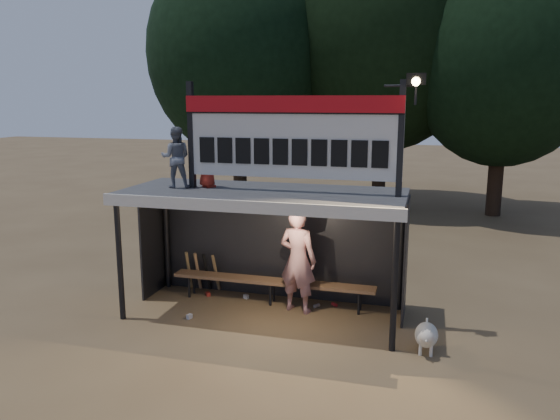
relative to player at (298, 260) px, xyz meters
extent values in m
plane|color=brown|center=(-0.57, -0.31, -0.99)|extent=(80.00, 80.00, 0.00)
imported|color=silver|center=(0.00, 0.00, 0.00)|extent=(0.82, 0.63, 1.99)
imported|color=slate|center=(-2.20, -0.40, 1.88)|extent=(0.64, 0.57, 1.11)
imported|color=#A9271A|center=(-1.67, -0.21, 1.78)|extent=(0.53, 0.51, 0.91)
cube|color=#3B3B3D|center=(-0.57, -0.31, 1.27)|extent=(5.00, 2.00, 0.12)
cube|color=silver|center=(-0.57, -1.33, 1.23)|extent=(5.10, 0.06, 0.20)
cylinder|color=black|center=(-2.97, -1.21, 0.11)|extent=(0.10, 0.10, 2.20)
cylinder|color=black|center=(1.83, -1.21, 0.11)|extent=(0.10, 0.10, 2.20)
cylinder|color=black|center=(-2.97, 0.59, 0.11)|extent=(0.10, 0.10, 2.20)
cylinder|color=black|center=(1.83, 0.59, 0.11)|extent=(0.10, 0.10, 2.20)
cube|color=black|center=(-0.57, 0.69, 0.11)|extent=(5.00, 0.04, 2.20)
cube|color=black|center=(-3.07, 0.19, 0.11)|extent=(0.04, 1.00, 2.20)
cube|color=black|center=(1.93, 0.19, 0.11)|extent=(0.04, 1.00, 2.20)
cylinder|color=black|center=(-0.57, 0.69, 1.16)|extent=(5.00, 0.06, 0.06)
cube|color=black|center=(-1.92, -0.31, 2.28)|extent=(0.10, 0.10, 1.90)
cube|color=black|center=(1.78, -0.31, 2.28)|extent=(0.10, 0.10, 1.90)
cube|color=silver|center=(-0.07, -0.31, 2.28)|extent=(3.80, 0.08, 1.40)
cube|color=#B20C13|center=(-0.07, -0.36, 2.84)|extent=(3.80, 0.04, 0.28)
cube|color=black|center=(-0.07, -0.37, 2.69)|extent=(3.80, 0.02, 0.03)
cube|color=black|center=(-1.60, -0.36, 2.03)|extent=(0.27, 0.03, 0.45)
cube|color=black|center=(-1.26, -0.36, 2.03)|extent=(0.27, 0.03, 0.45)
cube|color=black|center=(-0.92, -0.36, 2.03)|extent=(0.27, 0.03, 0.45)
cube|color=black|center=(-0.58, -0.36, 2.03)|extent=(0.27, 0.03, 0.45)
cube|color=black|center=(-0.24, -0.36, 2.03)|extent=(0.27, 0.03, 0.45)
cube|color=black|center=(0.10, -0.36, 2.03)|extent=(0.27, 0.03, 0.45)
cube|color=black|center=(0.44, -0.36, 2.03)|extent=(0.27, 0.03, 0.45)
cube|color=black|center=(0.78, -0.36, 2.03)|extent=(0.27, 0.03, 0.45)
cube|color=black|center=(1.12, -0.36, 2.03)|extent=(0.27, 0.03, 0.45)
cube|color=black|center=(1.46, -0.36, 2.03)|extent=(0.27, 0.03, 0.45)
cylinder|color=black|center=(1.73, -0.31, 3.13)|extent=(0.50, 0.04, 0.04)
cylinder|color=black|center=(1.98, -0.31, 2.98)|extent=(0.04, 0.04, 0.30)
cube|color=black|center=(1.98, -0.36, 3.23)|extent=(0.30, 0.22, 0.18)
sphere|color=#FFD88C|center=(1.98, -0.45, 3.19)|extent=(0.14, 0.14, 0.14)
cube|color=#86603F|center=(-0.57, 0.24, -0.54)|extent=(4.00, 0.35, 0.06)
cylinder|color=black|center=(-2.27, 0.12, -0.77)|extent=(0.05, 0.05, 0.45)
cylinder|color=black|center=(-2.27, 0.36, -0.77)|extent=(0.05, 0.05, 0.45)
cylinder|color=black|center=(-0.57, 0.12, -0.77)|extent=(0.05, 0.05, 0.45)
cylinder|color=black|center=(-0.57, 0.36, -0.77)|extent=(0.05, 0.05, 0.45)
cylinder|color=black|center=(1.13, 0.12, -0.77)|extent=(0.05, 0.05, 0.45)
cylinder|color=black|center=(1.13, 0.36, -0.77)|extent=(0.05, 0.05, 0.45)
cylinder|color=black|center=(-4.57, 9.69, 0.88)|extent=(0.50, 0.50, 3.74)
ellipsoid|color=black|center=(-4.57, 9.69, 4.53)|extent=(6.46, 6.46, 7.48)
cylinder|color=#2F1F15|center=(0.43, 11.19, 1.10)|extent=(0.50, 0.50, 4.18)
ellipsoid|color=black|center=(0.43, 11.19, 5.18)|extent=(7.22, 7.22, 8.36)
cylinder|color=#322116|center=(4.43, 10.19, 0.77)|extent=(0.50, 0.50, 3.52)
ellipsoid|color=black|center=(4.43, 10.19, 4.21)|extent=(6.08, 6.08, 7.04)
ellipsoid|color=#EEE6CE|center=(2.35, -1.09, -0.72)|extent=(0.36, 0.58, 0.36)
sphere|color=silver|center=(2.35, -1.37, -0.63)|extent=(0.22, 0.22, 0.22)
cone|color=beige|center=(2.35, -1.47, -0.65)|extent=(0.10, 0.10, 0.10)
cone|color=beige|center=(2.30, -1.39, -0.53)|extent=(0.06, 0.06, 0.07)
cone|color=beige|center=(2.40, -1.39, -0.53)|extent=(0.06, 0.06, 0.07)
cylinder|color=silver|center=(2.27, -1.27, -0.90)|extent=(0.05, 0.05, 0.18)
cylinder|color=white|center=(2.43, -1.27, -0.90)|extent=(0.05, 0.05, 0.18)
cylinder|color=beige|center=(2.27, -0.91, -0.90)|extent=(0.05, 0.05, 0.18)
cylinder|color=white|center=(2.43, -0.91, -0.90)|extent=(0.05, 0.05, 0.18)
cylinder|color=silver|center=(2.35, -0.79, -0.65)|extent=(0.04, 0.16, 0.14)
cylinder|color=olive|center=(-2.45, 0.51, -0.56)|extent=(0.07, 0.27, 0.84)
cylinder|color=#A1744B|center=(-2.25, 0.51, -0.56)|extent=(0.07, 0.30, 0.83)
cylinder|color=black|center=(-2.05, 0.51, -0.56)|extent=(0.09, 0.33, 0.83)
cylinder|color=olive|center=(-1.85, 0.51, -0.56)|extent=(0.07, 0.35, 0.82)
cube|color=#AA281D|center=(-1.93, 0.28, -0.95)|extent=(0.12, 0.12, 0.08)
cylinder|color=silver|center=(0.31, 0.25, -0.96)|extent=(0.12, 0.14, 0.07)
cube|color=beige|center=(-1.14, 0.34, -0.95)|extent=(0.12, 0.11, 0.08)
cylinder|color=#B11E1F|center=(0.63, 0.41, -0.96)|extent=(0.13, 0.13, 0.07)
cube|color=#B5B5BA|center=(-1.81, -0.89, -0.95)|extent=(0.10, 0.12, 0.08)
camera|label=1|loc=(2.26, -9.43, 2.92)|focal=35.00mm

